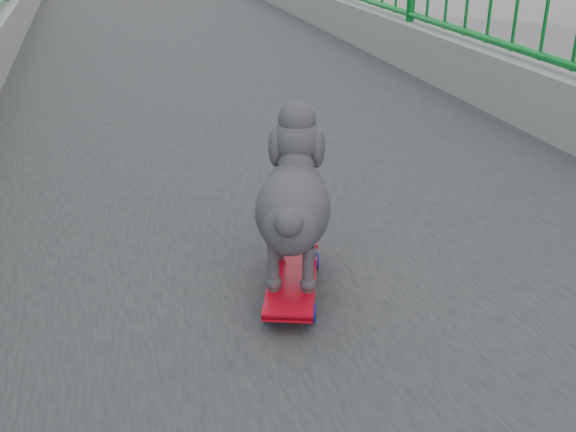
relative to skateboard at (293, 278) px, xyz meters
The scene contains 2 objects.
skateboard is the anchor object (origin of this frame).
poodle 0.24m from the skateboard, 70.56° to the left, with size 0.30×0.47×0.41m.
Camera 1 is at (-0.70, 1.61, 8.01)m, focal length 42.00 mm.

